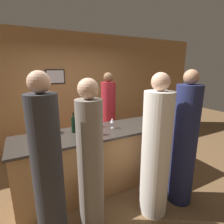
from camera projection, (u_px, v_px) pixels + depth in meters
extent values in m
plane|color=brown|center=(104.00, 183.00, 3.04)|extent=(14.00, 14.00, 0.00)
cube|color=#A37547|center=(70.00, 90.00, 4.41)|extent=(8.00, 0.06, 2.80)
cube|color=black|center=(55.00, 77.00, 4.13)|extent=(0.44, 0.02, 0.34)
cube|color=silver|center=(55.00, 77.00, 4.12)|extent=(0.39, 0.00, 0.29)
cube|color=#B27F4C|center=(104.00, 159.00, 2.92)|extent=(2.68, 0.69, 0.95)
cube|color=#332D28|center=(103.00, 131.00, 2.80)|extent=(2.74, 0.75, 0.03)
cylinder|color=maroon|center=(108.00, 121.00, 3.81)|extent=(0.31, 0.31, 1.67)
sphere|color=brown|center=(108.00, 77.00, 3.58)|extent=(0.20, 0.20, 0.20)
cylinder|color=silver|center=(156.00, 155.00, 2.28)|extent=(0.37, 0.37, 1.68)
sphere|color=tan|center=(161.00, 82.00, 2.05)|extent=(0.22, 0.22, 0.22)
cylinder|color=#1E234C|center=(184.00, 146.00, 2.47)|extent=(0.34, 0.34, 1.74)
sphere|color=#A37556|center=(191.00, 77.00, 2.23)|extent=(0.19, 0.19, 0.19)
cylinder|color=gray|center=(91.00, 170.00, 1.99)|extent=(0.29, 0.29, 1.63)
sphere|color=tan|center=(88.00, 89.00, 1.77)|extent=(0.22, 0.22, 0.22)
cylinder|color=#2D2D33|center=(49.00, 180.00, 1.73)|extent=(0.29, 0.29, 1.73)
sphere|color=tan|center=(39.00, 82.00, 1.49)|extent=(0.20, 0.20, 0.20)
cylinder|color=black|center=(90.00, 120.00, 2.93)|extent=(0.08, 0.08, 0.24)
cylinder|color=black|center=(89.00, 111.00, 2.89)|extent=(0.03, 0.03, 0.08)
cylinder|color=black|center=(90.00, 127.00, 2.57)|extent=(0.08, 0.08, 0.24)
cylinder|color=black|center=(90.00, 117.00, 2.53)|extent=(0.03, 0.03, 0.08)
cylinder|color=black|center=(74.00, 125.00, 2.67)|extent=(0.07, 0.07, 0.23)
cylinder|color=black|center=(73.00, 115.00, 2.63)|extent=(0.03, 0.03, 0.08)
cylinder|color=silver|center=(45.00, 126.00, 2.64)|extent=(0.15, 0.15, 0.22)
cylinder|color=silver|center=(112.00, 128.00, 2.88)|extent=(0.05, 0.05, 0.00)
cylinder|color=silver|center=(112.00, 125.00, 2.87)|extent=(0.01, 0.01, 0.09)
cone|color=silver|center=(112.00, 120.00, 2.85)|extent=(0.07, 0.07, 0.08)
cylinder|color=silver|center=(79.00, 137.00, 2.50)|extent=(0.05, 0.05, 0.00)
cylinder|color=silver|center=(79.00, 134.00, 2.48)|extent=(0.01, 0.01, 0.10)
cone|color=silver|center=(78.00, 128.00, 2.46)|extent=(0.07, 0.07, 0.07)
cylinder|color=silver|center=(79.00, 143.00, 2.30)|extent=(0.05, 0.05, 0.00)
cylinder|color=silver|center=(79.00, 139.00, 2.29)|extent=(0.01, 0.01, 0.10)
cone|color=silver|center=(79.00, 133.00, 2.27)|extent=(0.08, 0.08, 0.07)
cylinder|color=silver|center=(91.00, 131.00, 2.72)|extent=(0.05, 0.05, 0.00)
cylinder|color=silver|center=(91.00, 128.00, 2.71)|extent=(0.01, 0.01, 0.10)
cone|color=silver|center=(91.00, 123.00, 2.69)|extent=(0.08, 0.08, 0.06)
cylinder|color=silver|center=(147.00, 129.00, 2.84)|extent=(0.05, 0.05, 0.00)
cylinder|color=silver|center=(147.00, 126.00, 2.83)|extent=(0.01, 0.01, 0.08)
cone|color=silver|center=(147.00, 122.00, 2.81)|extent=(0.07, 0.07, 0.07)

